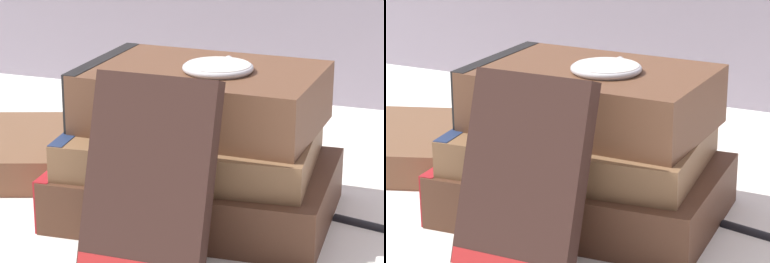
# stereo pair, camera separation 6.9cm
# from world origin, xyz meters

# --- Properties ---
(ground_plane) EXTENTS (3.00, 3.00, 0.00)m
(ground_plane) POSITION_xyz_m (0.00, 0.00, 0.00)
(ground_plane) COLOR white
(book_flat_bottom) EXTENTS (0.22, 0.16, 0.04)m
(book_flat_bottom) POSITION_xyz_m (-0.01, 0.03, 0.02)
(book_flat_bottom) COLOR #4C2D1E
(book_flat_bottom) RESTS_ON ground_plane
(book_flat_middle) EXTENTS (0.21, 0.16, 0.03)m
(book_flat_middle) POSITION_xyz_m (-0.01, 0.04, 0.06)
(book_flat_middle) COLOR brown
(book_flat_middle) RESTS_ON book_flat_bottom
(book_flat_top) EXTENTS (0.19, 0.13, 0.05)m
(book_flat_top) POSITION_xyz_m (-0.01, 0.05, 0.10)
(book_flat_top) COLOR brown
(book_flat_top) RESTS_ON book_flat_middle
(book_leaning_front) EXTENTS (0.09, 0.06, 0.14)m
(book_leaning_front) POSITION_xyz_m (-0.00, -0.07, 0.06)
(book_leaning_front) COLOR #331E19
(book_leaning_front) RESTS_ON ground_plane
(pocket_watch) EXTENTS (0.06, 0.06, 0.01)m
(pocket_watch) POSITION_xyz_m (0.01, 0.04, 0.12)
(pocket_watch) COLOR silver
(pocket_watch) RESTS_ON book_flat_top
(reading_glasses) EXTENTS (0.11, 0.08, 0.00)m
(reading_glasses) POSITION_xyz_m (-0.05, 0.20, 0.00)
(reading_glasses) COLOR black
(reading_glasses) RESTS_ON ground_plane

